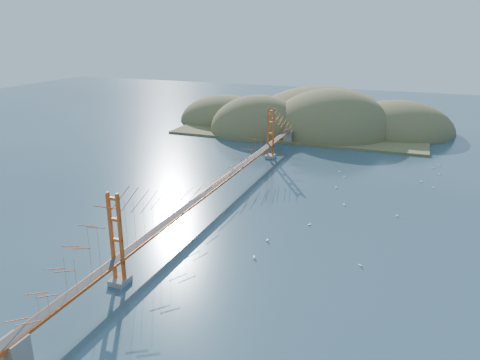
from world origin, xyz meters
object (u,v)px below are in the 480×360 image
(sailboat_1, at_px, (336,187))
(sailboat_0, at_px, (267,240))
(bridge, at_px, (219,162))
(sailboat_2, at_px, (360,265))

(sailboat_1, xyz_separation_m, sailboat_0, (-5.14, -26.76, 0.01))
(sailboat_1, distance_m, sailboat_0, 27.25)
(sailboat_0, bearing_deg, bridge, 136.06)
(bridge, xyz_separation_m, sailboat_0, (13.06, -12.59, -6.85))
(bridge, relative_size, sailboat_2, 153.16)
(bridge, relative_size, sailboat_1, 141.73)
(bridge, distance_m, sailboat_1, 24.07)
(sailboat_2, relative_size, sailboat_1, 0.93)
(bridge, xyz_separation_m, sailboat_2, (26.62, -15.28, -6.87))
(sailboat_1, bearing_deg, sailboat_2, -74.05)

